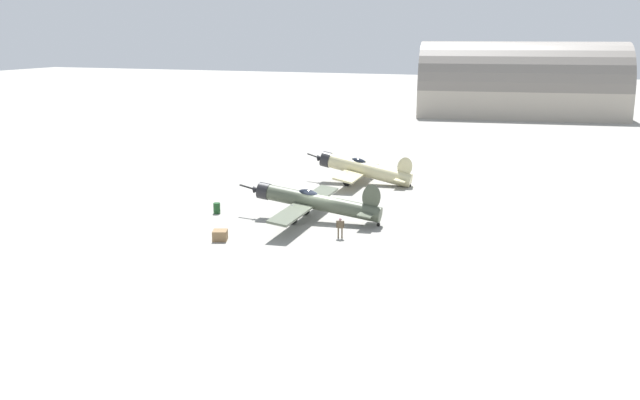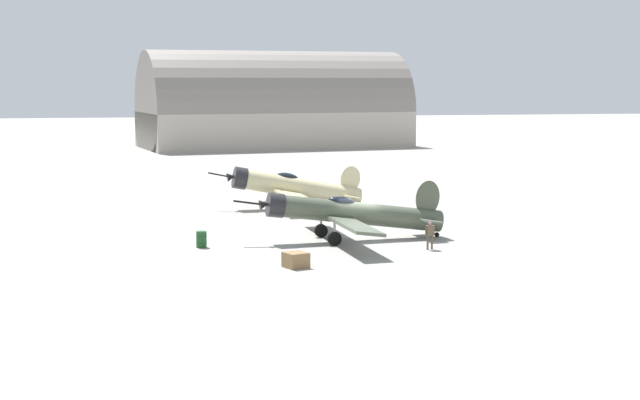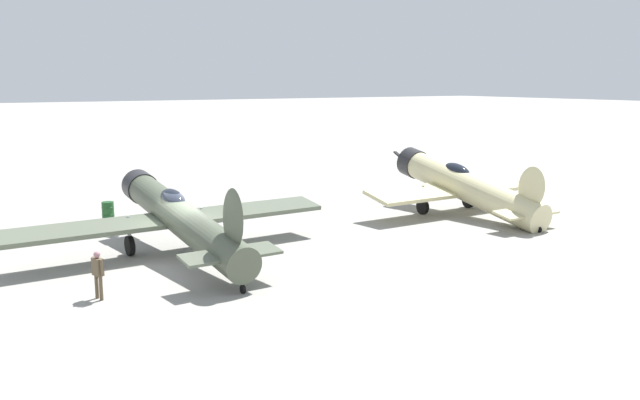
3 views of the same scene
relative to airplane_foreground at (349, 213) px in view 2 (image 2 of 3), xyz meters
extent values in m
plane|color=gray|center=(-0.52, -0.02, -1.62)|extent=(400.00, 400.00, 0.00)
cylinder|color=#4C5442|center=(-0.52, -0.02, -0.03)|extent=(10.32, 1.72, 2.55)
cylinder|color=#232326|center=(4.37, 0.18, 0.58)|extent=(1.12, 1.43, 1.49)
cone|color=#232326|center=(5.02, 0.21, 0.67)|extent=(0.64, 0.60, 0.64)
cube|color=black|center=(5.17, 0.22, 0.67)|extent=(3.20, 0.83, 0.50)
ellipsoid|color=black|center=(0.50, 0.02, 0.64)|extent=(1.80, 0.83, 0.89)
cube|color=#565E4C|center=(0.70, 0.03, -0.23)|extent=(2.20, 13.21, 0.38)
ellipsoid|color=#4C5442|center=(-4.80, -0.20, 0.73)|extent=(1.75, 0.19, 2.27)
cube|color=#565E4C|center=(-4.60, -0.19, -0.48)|extent=(1.25, 3.44, 0.24)
cylinder|color=#999BA0|center=(1.25, 1.60, -0.62)|extent=(0.14, 0.14, 1.19)
cylinder|color=black|center=(1.25, 1.60, -1.22)|extent=(0.81, 0.23, 0.80)
cylinder|color=#999BA0|center=(1.38, -1.48, -0.62)|extent=(0.14, 0.14, 1.19)
cylinder|color=black|center=(1.38, -1.48, -1.22)|extent=(0.81, 0.23, 0.80)
cylinder|color=black|center=(-5.41, -0.23, -1.48)|extent=(0.28, 0.11, 0.28)
cylinder|color=beige|center=(0.09, -15.29, -0.17)|extent=(9.34, 1.74, 3.14)
cylinder|color=#232326|center=(4.48, -15.16, 0.66)|extent=(1.22, 1.62, 1.72)
cone|color=#232326|center=(5.13, -15.14, 0.78)|extent=(0.68, 0.68, 0.75)
cube|color=black|center=(5.28, -15.14, 0.78)|extent=(2.92, 1.07, 0.64)
ellipsoid|color=black|center=(1.00, -15.26, 0.63)|extent=(1.82, 0.81, 0.98)
cube|color=#C6BC89|center=(1.19, -15.26, -0.36)|extent=(2.29, 10.39, 0.54)
ellipsoid|color=beige|center=(-3.77, -15.40, 0.38)|extent=(1.84, 0.17, 2.21)
cube|color=#C6BC89|center=(-3.57, -15.40, -0.79)|extent=(1.20, 3.43, 0.30)
cylinder|color=#999BA0|center=(1.69, -13.61, -0.67)|extent=(0.14, 0.14, 1.10)
cylinder|color=black|center=(1.69, -13.61, -1.22)|extent=(0.81, 0.22, 0.80)
cylinder|color=#999BA0|center=(1.79, -16.87, -0.67)|extent=(0.14, 0.14, 1.10)
cylinder|color=black|center=(1.79, -16.87, -1.22)|extent=(0.81, 0.22, 0.80)
cylinder|color=black|center=(-4.32, -15.42, -1.48)|extent=(0.28, 0.11, 0.28)
cylinder|color=brown|center=(-3.48, 3.94, -1.23)|extent=(0.11, 0.11, 0.78)
cylinder|color=brown|center=(-3.75, 3.87, -1.23)|extent=(0.11, 0.11, 0.78)
cube|color=brown|center=(-3.61, 3.90, -0.56)|extent=(0.47, 0.31, 0.56)
sphere|color=#A16E79|center=(-3.61, 3.90, -0.16)|extent=(0.21, 0.21, 0.21)
cylinder|color=brown|center=(-3.36, 3.97, -0.54)|extent=(0.08, 0.08, 0.52)
cylinder|color=brown|center=(-3.86, 3.84, -0.54)|extent=(0.08, 0.08, 0.52)
cube|color=olive|center=(4.56, 7.56, -1.24)|extent=(1.36, 1.38, 0.76)
cylinder|color=#19471E|center=(8.64, 0.64, -1.16)|extent=(0.58, 0.58, 0.91)
torus|color=#19471E|center=(8.64, 0.64, -0.98)|extent=(0.62, 0.62, 0.04)
torus|color=#19471E|center=(8.64, 0.64, -1.35)|extent=(0.62, 0.62, 0.04)
cube|color=#ADA393|center=(-8.80, -82.20, 0.87)|extent=(38.30, 22.02, 4.97)
cylinder|color=slate|center=(-8.80, -82.20, 3.35)|extent=(38.30, 22.02, 16.86)
camera|label=1|loc=(-19.92, 51.58, 13.47)|focal=39.24mm
camera|label=2|loc=(13.26, 55.00, 7.61)|focal=55.26mm
camera|label=3|loc=(-24.50, 8.34, 5.21)|focal=37.46mm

